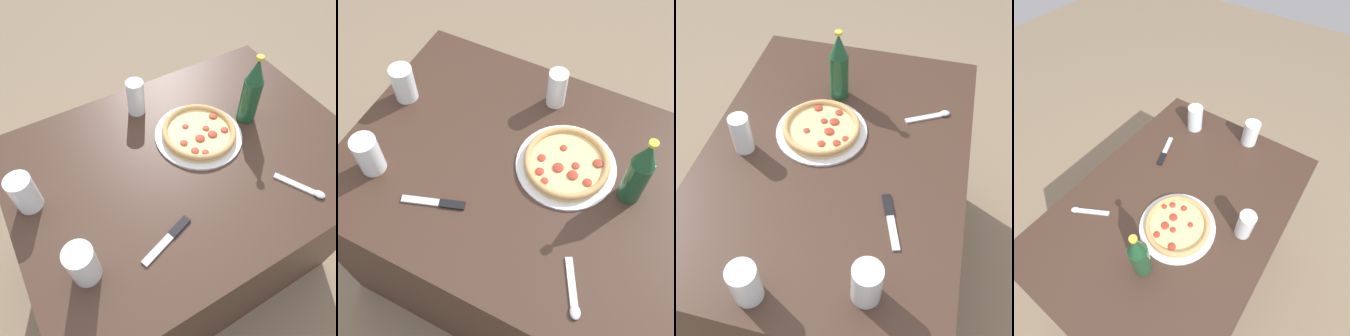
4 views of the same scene
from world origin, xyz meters
TOP-DOWN VIEW (x-y plane):
  - ground_plane at (0.00, 0.00)m, footprint 8.00×8.00m
  - table at (0.00, 0.00)m, footprint 1.19×0.86m
  - pizza_salami at (0.09, 0.07)m, footprint 0.31×0.31m
  - glass_water at (-0.04, 0.29)m, footprint 0.06×0.06m
  - glass_cola at (-0.51, 0.09)m, footprint 0.08×0.08m
  - glass_red_wine at (-0.44, -0.20)m, footprint 0.08×0.08m
  - beer_bottle at (0.29, 0.06)m, footprint 0.07×0.07m
  - knife at (-0.20, -0.22)m, footprint 0.19×0.08m
  - spoon at (0.26, -0.29)m, footprint 0.10×0.16m

SIDE VIEW (x-z plane):
  - ground_plane at x=0.00m, z-range 0.00..0.00m
  - table at x=0.00m, z-range 0.00..0.78m
  - knife at x=-0.20m, z-range 0.78..0.79m
  - spoon at x=0.26m, z-range 0.78..0.79m
  - pizza_salami at x=0.09m, z-range 0.78..0.82m
  - glass_cola at x=-0.51m, z-range 0.77..0.90m
  - glass_red_wine at x=-0.44m, z-range 0.77..0.91m
  - glass_water at x=-0.04m, z-range 0.77..0.91m
  - beer_bottle at x=0.29m, z-range 0.77..1.04m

